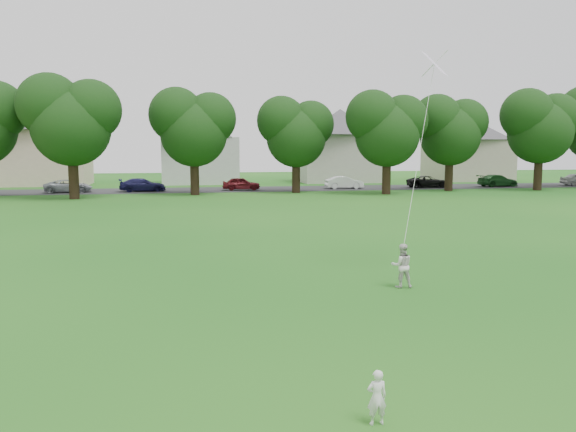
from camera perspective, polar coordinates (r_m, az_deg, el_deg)
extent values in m
plane|color=#125014|center=(11.81, -0.28, -12.37)|extent=(160.00, 160.00, 0.00)
cube|color=#2D2D30|center=(53.15, -8.54, 2.65)|extent=(90.00, 7.00, 0.01)
imported|color=silver|center=(8.41, 9.01, -17.73)|extent=(0.30, 0.19, 0.81)
imported|color=silver|center=(16.11, 11.49, -4.96)|extent=(0.66, 0.55, 1.25)
plane|color=white|center=(18.44, 14.66, 14.77)|extent=(1.19, 1.25, 0.74)
cylinder|color=white|center=(17.01, 13.17, 6.04)|extent=(0.01, 0.01, 6.17)
cylinder|color=black|center=(46.13, -20.95, 3.92)|extent=(0.76, 0.76, 3.69)
cylinder|color=black|center=(47.52, -9.46, 4.20)|extent=(0.73, 0.73, 3.44)
cylinder|color=black|center=(49.22, 0.82, 4.27)|extent=(0.72, 0.72, 3.25)
cylinder|color=black|center=(48.33, 9.97, 4.20)|extent=(0.73, 0.73, 3.39)
cylinder|color=black|center=(53.39, 16.03, 4.29)|extent=(0.73, 0.73, 3.38)
cylinder|color=black|center=(57.02, 24.07, 4.22)|extent=(0.75, 0.75, 3.61)
imported|color=gray|center=(52.99, -21.43, 2.85)|extent=(4.25, 2.36, 1.12)
imported|color=#15143F|center=(52.19, -14.57, 3.08)|extent=(4.25, 2.10, 1.19)
imported|color=maroon|center=(52.35, -4.77, 3.30)|extent=(3.57, 1.56, 1.20)
imported|color=white|center=(54.29, 5.73, 3.42)|extent=(3.67, 1.35, 1.20)
imported|color=black|center=(57.33, 14.04, 3.40)|extent=(4.24, 2.21, 1.14)
imported|color=#164319|center=(60.89, 20.54, 3.39)|extent=(4.24, 1.95, 1.20)
cube|color=beige|center=(64.50, -23.36, 5.45)|extent=(8.53, 6.38, 5.75)
pyramid|color=#464448|center=(64.69, -23.62, 10.79)|extent=(12.30, 12.30, 3.16)
cube|color=silver|center=(63.01, -8.94, 5.59)|extent=(8.13, 6.52, 5.04)
pyramid|color=#464448|center=(63.12, -9.03, 10.40)|extent=(11.73, 11.73, 2.77)
cube|color=#B9B5A6|center=(65.50, 5.26, 5.84)|extent=(9.26, 6.92, 5.39)
pyramid|color=#464448|center=(65.64, 5.32, 10.79)|extent=(13.36, 13.36, 2.96)
cube|color=#B7AF98|center=(71.58, 17.73, 5.43)|extent=(8.80, 7.28, 4.89)
pyramid|color=#464448|center=(71.66, 17.88, 9.54)|extent=(12.69, 12.69, 2.69)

